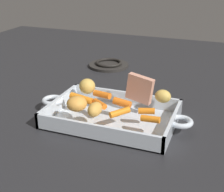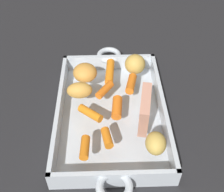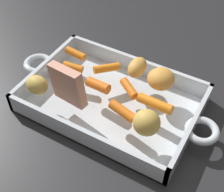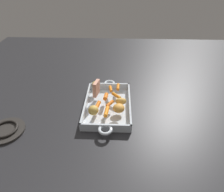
# 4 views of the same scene
# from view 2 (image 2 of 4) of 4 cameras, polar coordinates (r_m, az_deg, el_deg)

# --- Properties ---
(ground_plane) EXTENTS (2.01, 2.01, 0.00)m
(ground_plane) POSITION_cam_2_polar(r_m,az_deg,el_deg) (0.61, -0.19, -4.12)
(ground_plane) COLOR #232326
(roasting_dish) EXTENTS (0.42, 0.22, 0.04)m
(roasting_dish) POSITION_cam_2_polar(r_m,az_deg,el_deg) (0.60, -0.19, -3.29)
(roasting_dish) COLOR silver
(roasting_dish) RESTS_ON ground_plane
(roast_slice_thin) EXTENTS (0.08, 0.03, 0.08)m
(roast_slice_thin) POSITION_cam_2_polar(r_m,az_deg,el_deg) (0.52, 6.58, -2.83)
(roast_slice_thin) COLOR tan
(roast_slice_thin) RESTS_ON roasting_dish
(baby_carrot_center_right) EXTENTS (0.04, 0.02, 0.02)m
(baby_carrot_center_right) POSITION_cam_2_polar(r_m,az_deg,el_deg) (0.51, -1.01, -8.38)
(baby_carrot_center_right) COLOR orange
(baby_carrot_center_right) RESTS_ON roasting_dish
(baby_carrot_southeast) EXTENTS (0.05, 0.02, 0.02)m
(baby_carrot_southeast) POSITION_cam_2_polar(r_m,az_deg,el_deg) (0.50, -5.49, -10.25)
(baby_carrot_southeast) COLOR orange
(baby_carrot_southeast) RESTS_ON roasting_dish
(baby_carrot_center_left) EXTENTS (0.05, 0.04, 0.02)m
(baby_carrot_center_left) POSITION_cam_2_polar(r_m,az_deg,el_deg) (0.59, -1.49, 1.24)
(baby_carrot_center_left) COLOR orange
(baby_carrot_center_left) RESTS_ON roasting_dish
(baby_carrot_northeast) EXTENTS (0.05, 0.05, 0.02)m
(baby_carrot_northeast) POSITION_cam_2_polar(r_m,az_deg,el_deg) (0.55, -4.39, -3.48)
(baby_carrot_northeast) COLOR orange
(baby_carrot_northeast) RESTS_ON roasting_dish
(baby_carrot_long) EXTENTS (0.07, 0.02, 0.02)m
(baby_carrot_long) POSITION_cam_2_polar(r_m,az_deg,el_deg) (0.63, -0.63, 4.91)
(baby_carrot_long) COLOR orange
(baby_carrot_long) RESTS_ON roasting_dish
(baby_carrot_northwest) EXTENTS (0.05, 0.03, 0.02)m
(baby_carrot_northwest) POSITION_cam_2_polar(r_m,az_deg,el_deg) (0.61, 3.87, 2.49)
(baby_carrot_northwest) COLOR orange
(baby_carrot_northwest) RESTS_ON roasting_dish
(baby_carrot_short) EXTENTS (0.05, 0.02, 0.02)m
(baby_carrot_short) POSITION_cam_2_polar(r_m,az_deg,el_deg) (0.55, 1.01, -2.34)
(baby_carrot_short) COLOR orange
(baby_carrot_short) RESTS_ON roasting_dish
(potato_halved) EXTENTS (0.05, 0.04, 0.04)m
(potato_halved) POSITION_cam_2_polar(r_m,az_deg,el_deg) (0.49, 8.79, -9.37)
(potato_halved) COLOR gold
(potato_halved) RESTS_ON roasting_dish
(potato_corner) EXTENTS (0.07, 0.07, 0.04)m
(potato_corner) POSITION_cam_2_polar(r_m,az_deg,el_deg) (0.62, -5.45, 4.70)
(potato_corner) COLOR gold
(potato_corner) RESTS_ON roasting_dish
(potato_golden_small) EXTENTS (0.04, 0.05, 0.03)m
(potato_golden_small) POSITION_cam_2_polar(r_m,az_deg,el_deg) (0.58, -6.55, 1.16)
(potato_golden_small) COLOR gold
(potato_golden_small) RESTS_ON roasting_dish
(potato_golden_large) EXTENTS (0.06, 0.06, 0.04)m
(potato_golden_large) POSITION_cam_2_polar(r_m,az_deg,el_deg) (0.64, 4.67, 6.42)
(potato_golden_large) COLOR gold
(potato_golden_large) RESTS_ON roasting_dish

